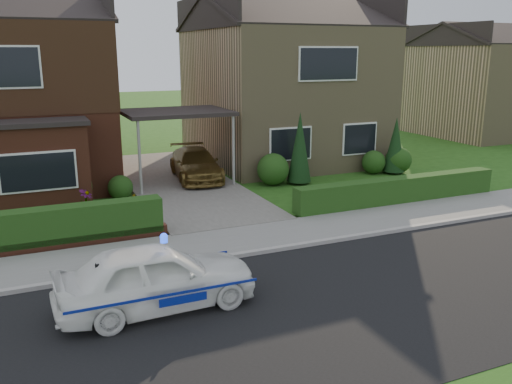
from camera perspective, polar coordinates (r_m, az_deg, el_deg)
ground at (r=11.10m, az=7.84°, el=-11.60°), size 120.00×120.00×0.00m
road at (r=11.10m, az=7.84°, el=-11.60°), size 60.00×6.00×0.02m
kerb at (r=13.54m, az=1.10°, el=-6.22°), size 60.00×0.16×0.12m
sidewalk at (r=14.44m, az=-0.65°, el=-4.90°), size 60.00×2.00×0.10m
driveway at (r=20.71m, az=-8.15°, el=1.03°), size 3.80×12.00×0.12m
house_left at (r=22.36m, az=-25.31°, el=10.52°), size 7.50×9.53×7.25m
house_right at (r=25.06m, az=2.74°, el=11.83°), size 7.50×8.06×7.25m
carport_link at (r=20.22m, az=-8.38°, el=8.16°), size 3.80×3.00×2.77m
dwarf_wall at (r=14.52m, az=-24.35°, el=-5.61°), size 7.70×0.25×0.36m
hedge_left at (r=14.72m, az=-24.28°, el=-6.08°), size 7.50×0.55×0.90m
hedge_right at (r=18.36m, az=14.65°, el=-1.26°), size 7.50×0.55×0.80m
shrub_left_mid at (r=18.27m, az=-18.90°, el=0.48°), size 1.32×1.32×1.32m
shrub_left_near at (r=18.80m, az=-14.08°, el=0.46°), size 0.84×0.84×0.84m
shrub_right_near at (r=20.22m, az=1.80°, el=2.40°), size 1.20×1.20×1.20m
shrub_right_mid at (r=22.65m, az=12.28°, el=3.09°), size 0.96×0.96×0.96m
shrub_right_far at (r=23.00m, az=14.75°, el=3.27°), size 1.08×1.08×1.08m
conifer_a at (r=20.35m, az=4.61°, el=4.45°), size 0.90×0.90×2.60m
conifer_b at (r=22.78m, az=14.44°, el=4.62°), size 0.90×0.90×2.20m
neighbour_right at (r=35.26m, az=22.63°, el=9.82°), size 6.50×7.00×5.20m
police_car at (r=10.73m, az=-10.48°, el=-8.82°), size 3.53×3.88×1.47m
driveway_car at (r=20.84m, az=-6.37°, el=2.94°), size 2.04×4.08×1.14m
potted_plant_a at (r=15.20m, az=-16.54°, el=-3.22°), size 0.41×0.29×0.75m
potted_plant_b at (r=16.64m, az=-13.04°, el=-1.52°), size 0.51×0.50×0.72m
potted_plant_c at (r=17.02m, az=-17.44°, el=-1.22°), size 0.65×0.65×0.86m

